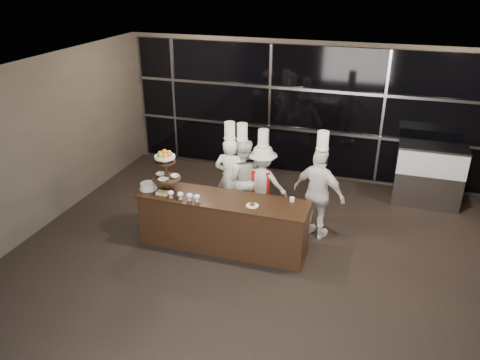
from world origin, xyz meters
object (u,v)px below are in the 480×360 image
(buffet_counter, at_px, (223,223))
(layer_cake, at_px, (148,186))
(chef_d, at_px, (319,193))
(display_stand, at_px, (166,168))
(chef_c, at_px, (262,182))
(chef_a, at_px, (230,177))
(display_case, at_px, (429,173))
(chef_b, at_px, (242,178))

(buffet_counter, xyz_separation_m, layer_cake, (-1.33, -0.05, 0.51))
(layer_cake, xyz_separation_m, chef_d, (2.77, 0.89, -0.13))
(display_stand, xyz_separation_m, chef_c, (1.35, 1.19, -0.60))
(chef_a, bearing_deg, display_case, 25.21)
(buffet_counter, xyz_separation_m, chef_d, (1.44, 0.84, 0.38))
(buffet_counter, bearing_deg, chef_a, 102.39)
(chef_c, bearing_deg, chef_d, -17.42)
(buffet_counter, distance_m, chef_b, 1.20)
(chef_b, bearing_deg, buffet_counter, -88.38)
(chef_b, bearing_deg, display_stand, -129.84)
(display_case, height_order, chef_c, chef_c)
(layer_cake, height_order, chef_b, chef_b)
(buffet_counter, bearing_deg, chef_d, 30.31)
(layer_cake, distance_m, chef_b, 1.78)
(display_stand, bearing_deg, layer_cake, -171.42)
(display_case, height_order, chef_a, chef_a)
(display_case, bearing_deg, buffet_counter, -140.86)
(buffet_counter, bearing_deg, display_stand, -179.99)
(display_stand, distance_m, layer_cake, 0.50)
(chef_a, xyz_separation_m, chef_c, (0.58, 0.15, -0.08))
(chef_a, relative_size, chef_d, 0.97)
(display_stand, distance_m, chef_a, 1.39)
(layer_cake, height_order, display_case, display_case)
(layer_cake, bearing_deg, buffet_counter, 2.15)
(layer_cake, relative_size, chef_a, 0.16)
(layer_cake, xyz_separation_m, chef_b, (1.30, 1.21, -0.19))
(layer_cake, relative_size, display_case, 0.23)
(display_case, xyz_separation_m, chef_a, (-3.56, -1.67, 0.14))
(buffet_counter, relative_size, layer_cake, 9.47)
(chef_a, bearing_deg, chef_c, 14.76)
(chef_a, bearing_deg, display_stand, -126.74)
(chef_a, relative_size, chef_b, 1.02)
(chef_c, bearing_deg, chef_a, -165.24)
(layer_cake, bearing_deg, chef_b, 42.97)
(chef_d, bearing_deg, chef_a, 173.46)
(chef_b, bearing_deg, chef_d, -12.07)
(display_stand, xyz_separation_m, chef_b, (0.97, 1.16, -0.55))
(display_case, bearing_deg, chef_d, -135.30)
(display_stand, height_order, chef_d, chef_d)
(display_case, relative_size, chef_b, 0.70)
(layer_cake, height_order, chef_d, chef_d)
(layer_cake, relative_size, chef_d, 0.15)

